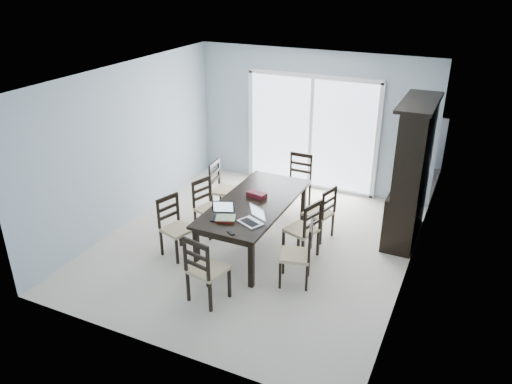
{
  "coord_description": "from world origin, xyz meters",
  "views": [
    {
      "loc": [
        2.84,
        -6.03,
        3.97
      ],
      "look_at": [
        0.02,
        0.0,
        0.91
      ],
      "focal_mm": 35.0,
      "sensor_mm": 36.0,
      "label": 1
    }
  ],
  "objects_px": {
    "chair_left_far": "(221,183)",
    "cell_phone": "(231,233)",
    "chair_end_near": "(203,264)",
    "laptop_silver": "(250,220)",
    "chair_right_near": "(302,248)",
    "china_hutch": "(411,174)",
    "chair_left_near": "(173,220)",
    "chair_left_mid": "(206,201)",
    "dining_table": "(255,206)",
    "hot_tub": "(293,141)",
    "laptop_dark": "(222,215)",
    "chair_end_far": "(299,175)",
    "chair_right_far": "(323,208)",
    "game_box": "(257,195)",
    "chair_right_mid": "(307,224)"
  },
  "relations": [
    {
      "from": "chair_left_near",
      "to": "chair_end_near",
      "type": "xyz_separation_m",
      "value": [
        1.02,
        -0.87,
        0.03
      ]
    },
    {
      "from": "dining_table",
      "to": "chair_left_far",
      "type": "height_order",
      "value": "chair_left_far"
    },
    {
      "from": "chair_end_near",
      "to": "laptop_dark",
      "type": "distance_m",
      "value": 0.94
    },
    {
      "from": "chair_left_mid",
      "to": "chair_end_near",
      "type": "relative_size",
      "value": 0.93
    },
    {
      "from": "chair_left_near",
      "to": "cell_phone",
      "type": "relative_size",
      "value": 8.74
    },
    {
      "from": "game_box",
      "to": "china_hutch",
      "type": "bearing_deg",
      "value": 27.96
    },
    {
      "from": "chair_left_far",
      "to": "cell_phone",
      "type": "height_order",
      "value": "chair_left_far"
    },
    {
      "from": "china_hutch",
      "to": "chair_left_near",
      "type": "distance_m",
      "value": 3.63
    },
    {
      "from": "chair_right_far",
      "to": "chair_end_far",
      "type": "height_order",
      "value": "chair_end_far"
    },
    {
      "from": "chair_left_far",
      "to": "chair_right_mid",
      "type": "relative_size",
      "value": 1.02
    },
    {
      "from": "game_box",
      "to": "chair_right_mid",
      "type": "bearing_deg",
      "value": -11.11
    },
    {
      "from": "laptop_silver",
      "to": "chair_left_near",
      "type": "bearing_deg",
      "value": -152.19
    },
    {
      "from": "laptop_dark",
      "to": "cell_phone",
      "type": "height_order",
      "value": "laptop_dark"
    },
    {
      "from": "china_hutch",
      "to": "chair_left_far",
      "type": "height_order",
      "value": "china_hutch"
    },
    {
      "from": "chair_left_mid",
      "to": "laptop_silver",
      "type": "xyz_separation_m",
      "value": [
        1.13,
        -0.73,
        0.27
      ]
    },
    {
      "from": "chair_end_far",
      "to": "laptop_silver",
      "type": "xyz_separation_m",
      "value": [
        0.13,
        -2.24,
        0.22
      ]
    },
    {
      "from": "laptop_silver",
      "to": "chair_left_far",
      "type": "bearing_deg",
      "value": 156.59
    },
    {
      "from": "chair_left_mid",
      "to": "chair_right_near",
      "type": "xyz_separation_m",
      "value": [
        1.89,
        -0.73,
        0.01
      ]
    },
    {
      "from": "chair_right_near",
      "to": "laptop_dark",
      "type": "height_order",
      "value": "chair_right_near"
    },
    {
      "from": "laptop_silver",
      "to": "chair_right_near",
      "type": "bearing_deg",
      "value": 25.74
    },
    {
      "from": "china_hutch",
      "to": "hot_tub",
      "type": "xyz_separation_m",
      "value": [
        -2.78,
        2.34,
        -0.61
      ]
    },
    {
      "from": "hot_tub",
      "to": "laptop_silver",
      "type": "bearing_deg",
      "value": -76.76
    },
    {
      "from": "chair_right_near",
      "to": "cell_phone",
      "type": "xyz_separation_m",
      "value": [
        -0.87,
        -0.37,
        0.21
      ]
    },
    {
      "from": "china_hutch",
      "to": "chair_left_far",
      "type": "bearing_deg",
      "value": -170.49
    },
    {
      "from": "chair_end_far",
      "to": "laptop_silver",
      "type": "distance_m",
      "value": 2.25
    },
    {
      "from": "chair_end_far",
      "to": "cell_phone",
      "type": "relative_size",
      "value": 9.26
    },
    {
      "from": "china_hutch",
      "to": "chair_end_far",
      "type": "bearing_deg",
      "value": 169.84
    },
    {
      "from": "dining_table",
      "to": "laptop_dark",
      "type": "height_order",
      "value": "laptop_dark"
    },
    {
      "from": "china_hutch",
      "to": "chair_end_near",
      "type": "bearing_deg",
      "value": -125.34
    },
    {
      "from": "hot_tub",
      "to": "dining_table",
      "type": "bearing_deg",
      "value": -78.06
    },
    {
      "from": "chair_right_far",
      "to": "laptop_silver",
      "type": "height_order",
      "value": "chair_right_far"
    },
    {
      "from": "laptop_silver",
      "to": "hot_tub",
      "type": "xyz_separation_m",
      "value": [
        -1.0,
        4.23,
        -0.34
      ]
    },
    {
      "from": "chair_end_far",
      "to": "chair_left_near",
      "type": "bearing_deg",
      "value": 64.7
    },
    {
      "from": "chair_end_near",
      "to": "laptop_silver",
      "type": "relative_size",
      "value": 2.8
    },
    {
      "from": "chair_right_near",
      "to": "cell_phone",
      "type": "bearing_deg",
      "value": 97.78
    },
    {
      "from": "chair_right_far",
      "to": "cell_phone",
      "type": "relative_size",
      "value": 8.51
    },
    {
      "from": "chair_right_far",
      "to": "laptop_dark",
      "type": "height_order",
      "value": "chair_right_far"
    },
    {
      "from": "china_hutch",
      "to": "laptop_silver",
      "type": "bearing_deg",
      "value": -133.34
    },
    {
      "from": "laptop_silver",
      "to": "chair_end_near",
      "type": "bearing_deg",
      "value": -77.81
    },
    {
      "from": "chair_right_far",
      "to": "cell_phone",
      "type": "distance_m",
      "value": 1.81
    },
    {
      "from": "chair_right_far",
      "to": "hot_tub",
      "type": "height_order",
      "value": "chair_right_far"
    },
    {
      "from": "chair_end_far",
      "to": "game_box",
      "type": "height_order",
      "value": "chair_end_far"
    },
    {
      "from": "china_hutch",
      "to": "laptop_dark",
      "type": "relative_size",
      "value": 5.95
    },
    {
      "from": "cell_phone",
      "to": "chair_end_far",
      "type": "bearing_deg",
      "value": 122.77
    },
    {
      "from": "chair_left_near",
      "to": "chair_left_mid",
      "type": "xyz_separation_m",
      "value": [
        0.1,
        0.79,
        -0.01
      ]
    },
    {
      "from": "chair_left_far",
      "to": "chair_end_near",
      "type": "bearing_deg",
      "value": 17.97
    },
    {
      "from": "chair_right_near",
      "to": "cell_phone",
      "type": "relative_size",
      "value": 8.72
    },
    {
      "from": "laptop_dark",
      "to": "hot_tub",
      "type": "height_order",
      "value": "laptop_dark"
    },
    {
      "from": "hot_tub",
      "to": "cell_phone",
      "type": "bearing_deg",
      "value": -79.08
    },
    {
      "from": "china_hutch",
      "to": "chair_left_far",
      "type": "relative_size",
      "value": 2.02
    }
  ]
}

